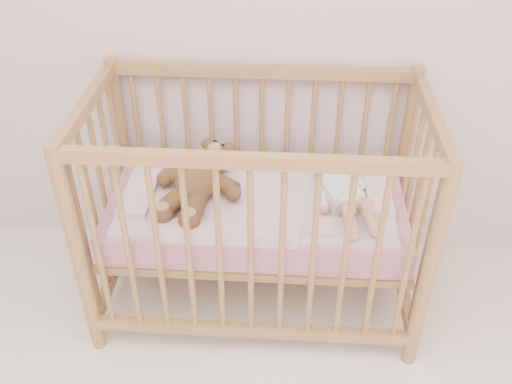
# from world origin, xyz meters

# --- Properties ---
(crib) EXTENTS (1.36, 0.76, 1.00)m
(crib) POSITION_xyz_m (0.22, 1.60, 0.50)
(crib) COLOR #A67E46
(crib) RESTS_ON floor
(mattress) EXTENTS (1.22, 0.62, 0.13)m
(mattress) POSITION_xyz_m (0.22, 1.60, 0.49)
(mattress) COLOR #C67B88
(mattress) RESTS_ON crib
(blanket) EXTENTS (1.10, 0.58, 0.06)m
(blanket) POSITION_xyz_m (0.22, 1.60, 0.56)
(blanket) COLOR #D08FA8
(blanket) RESTS_ON mattress
(baby) EXTENTS (0.39, 0.56, 0.12)m
(baby) POSITION_xyz_m (0.56, 1.58, 0.64)
(baby) COLOR silver
(baby) RESTS_ON blanket
(teddy_bear) EXTENTS (0.51, 0.63, 0.15)m
(teddy_bear) POSITION_xyz_m (-0.02, 1.58, 0.65)
(teddy_bear) COLOR brown
(teddy_bear) RESTS_ON blanket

